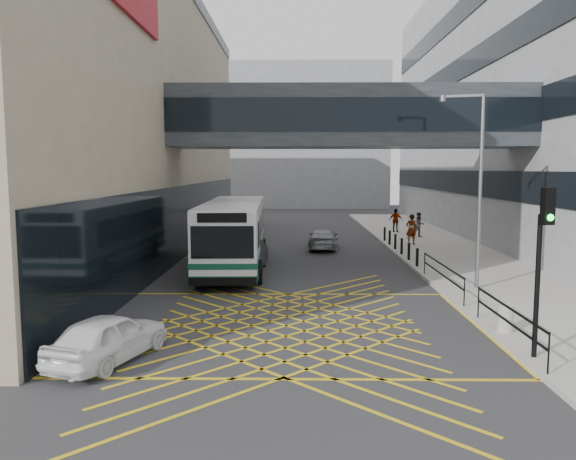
{
  "coord_description": "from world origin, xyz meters",
  "views": [
    {
      "loc": [
        0.26,
        -17.18,
        4.9
      ],
      "look_at": [
        0.0,
        4.0,
        2.6
      ],
      "focal_mm": 35.0,
      "sensor_mm": 36.0,
      "label": 1
    }
  ],
  "objects_px": {
    "pedestrian_a": "(411,229)",
    "pedestrian_c": "(396,221)",
    "street_lamp": "(476,179)",
    "traffic_light": "(542,248)",
    "litter_bin": "(505,318)",
    "car_dark": "(246,255)",
    "pedestrian_b": "(419,225)",
    "car_silver": "(323,238)",
    "bus": "(234,233)",
    "car_white": "(108,337)"
  },
  "relations": [
    {
      "from": "pedestrian_a",
      "to": "pedestrian_c",
      "type": "bearing_deg",
      "value": -105.02
    },
    {
      "from": "street_lamp",
      "to": "pedestrian_a",
      "type": "xyz_separation_m",
      "value": [
        0.25,
        13.18,
        -3.4
      ]
    },
    {
      "from": "traffic_light",
      "to": "litter_bin",
      "type": "xyz_separation_m",
      "value": [
        0.06,
        2.35,
        -2.4
      ]
    },
    {
      "from": "car_dark",
      "to": "traffic_light",
      "type": "relative_size",
      "value": 1.16
    },
    {
      "from": "pedestrian_a",
      "to": "pedestrian_b",
      "type": "height_order",
      "value": "pedestrian_a"
    },
    {
      "from": "car_silver",
      "to": "traffic_light",
      "type": "relative_size",
      "value": 0.99
    },
    {
      "from": "bus",
      "to": "pedestrian_c",
      "type": "bearing_deg",
      "value": 52.51
    },
    {
      "from": "car_dark",
      "to": "car_white",
      "type": "bearing_deg",
      "value": 83.24
    },
    {
      "from": "street_lamp",
      "to": "pedestrian_a",
      "type": "height_order",
      "value": "street_lamp"
    },
    {
      "from": "pedestrian_a",
      "to": "pedestrian_b",
      "type": "xyz_separation_m",
      "value": [
        1.36,
        3.84,
        -0.09
      ]
    },
    {
      "from": "car_dark",
      "to": "bus",
      "type": "bearing_deg",
      "value": -46.94
    },
    {
      "from": "litter_bin",
      "to": "car_white",
      "type": "bearing_deg",
      "value": -168.35
    },
    {
      "from": "car_dark",
      "to": "pedestrian_c",
      "type": "bearing_deg",
      "value": -118.93
    },
    {
      "from": "car_white",
      "to": "litter_bin",
      "type": "bearing_deg",
      "value": -149.56
    },
    {
      "from": "bus",
      "to": "pedestrian_a",
      "type": "distance_m",
      "value": 13.06
    },
    {
      "from": "car_white",
      "to": "car_dark",
      "type": "bearing_deg",
      "value": -81.73
    },
    {
      "from": "car_silver",
      "to": "pedestrian_b",
      "type": "bearing_deg",
      "value": -139.23
    },
    {
      "from": "street_lamp",
      "to": "bus",
      "type": "bearing_deg",
      "value": 168.02
    },
    {
      "from": "car_silver",
      "to": "pedestrian_c",
      "type": "relative_size",
      "value": 2.44
    },
    {
      "from": "car_silver",
      "to": "street_lamp",
      "type": "height_order",
      "value": "street_lamp"
    },
    {
      "from": "car_white",
      "to": "car_dark",
      "type": "xyz_separation_m",
      "value": [
        2.39,
        12.87,
        0.14
      ]
    },
    {
      "from": "car_dark",
      "to": "street_lamp",
      "type": "relative_size",
      "value": 0.65
    },
    {
      "from": "bus",
      "to": "pedestrian_a",
      "type": "relative_size",
      "value": 6.28
    },
    {
      "from": "car_dark",
      "to": "street_lamp",
      "type": "xyz_separation_m",
      "value": [
        9.5,
        -4.5,
        3.73
      ]
    },
    {
      "from": "car_silver",
      "to": "pedestrian_b",
      "type": "height_order",
      "value": "pedestrian_b"
    },
    {
      "from": "pedestrian_c",
      "to": "pedestrian_b",
      "type": "bearing_deg",
      "value": 129.6
    },
    {
      "from": "car_silver",
      "to": "litter_bin",
      "type": "xyz_separation_m",
      "value": [
        4.41,
        -18.16,
        -0.11
      ]
    },
    {
      "from": "car_white",
      "to": "litter_bin",
      "type": "xyz_separation_m",
      "value": [
        10.93,
        2.25,
        -0.09
      ]
    },
    {
      "from": "car_silver",
      "to": "pedestrian_b",
      "type": "relative_size",
      "value": 2.49
    },
    {
      "from": "street_lamp",
      "to": "pedestrian_b",
      "type": "xyz_separation_m",
      "value": [
        1.61,
        17.02,
        -3.5
      ]
    },
    {
      "from": "pedestrian_a",
      "to": "car_white",
      "type": "bearing_deg",
      "value": 47.86
    },
    {
      "from": "street_lamp",
      "to": "pedestrian_c",
      "type": "xyz_separation_m",
      "value": [
        0.52,
        20.12,
        -3.48
      ]
    },
    {
      "from": "car_white",
      "to": "pedestrian_a",
      "type": "bearing_deg",
      "value": -100.61
    },
    {
      "from": "bus",
      "to": "pedestrian_c",
      "type": "xyz_separation_m",
      "value": [
        10.66,
        14.84,
        -0.74
      ]
    },
    {
      "from": "pedestrian_b",
      "to": "car_silver",
      "type": "bearing_deg",
      "value": -154.72
    },
    {
      "from": "street_lamp",
      "to": "car_white",
      "type": "bearing_deg",
      "value": -129.34
    },
    {
      "from": "car_white",
      "to": "car_silver",
      "type": "xyz_separation_m",
      "value": [
        6.51,
        20.41,
        0.02
      ]
    },
    {
      "from": "street_lamp",
      "to": "car_dark",
      "type": "bearing_deg",
      "value": 170.17
    },
    {
      "from": "pedestrian_b",
      "to": "pedestrian_c",
      "type": "distance_m",
      "value": 3.28
    },
    {
      "from": "bus",
      "to": "pedestrian_a",
      "type": "xyz_separation_m",
      "value": [
        10.38,
        7.9,
        -0.67
      ]
    },
    {
      "from": "bus",
      "to": "litter_bin",
      "type": "xyz_separation_m",
      "value": [
        9.17,
        -11.39,
        -1.22
      ]
    },
    {
      "from": "pedestrian_b",
      "to": "pedestrian_c",
      "type": "xyz_separation_m",
      "value": [
        -1.09,
        3.1,
        0.02
      ]
    },
    {
      "from": "pedestrian_a",
      "to": "pedestrian_c",
      "type": "xyz_separation_m",
      "value": [
        0.27,
        6.94,
        -0.07
      ]
    },
    {
      "from": "pedestrian_a",
      "to": "car_silver",
      "type": "bearing_deg",
      "value": -1.34
    },
    {
      "from": "bus",
      "to": "street_lamp",
      "type": "relative_size",
      "value": 1.56
    },
    {
      "from": "car_white",
      "to": "pedestrian_c",
      "type": "relative_size",
      "value": 2.31
    },
    {
      "from": "traffic_light",
      "to": "pedestrian_b",
      "type": "height_order",
      "value": "traffic_light"
    },
    {
      "from": "car_dark",
      "to": "traffic_light",
      "type": "height_order",
      "value": "traffic_light"
    },
    {
      "from": "bus",
      "to": "street_lamp",
      "type": "distance_m",
      "value": 11.75
    },
    {
      "from": "car_white",
      "to": "street_lamp",
      "type": "distance_m",
      "value": 15.04
    }
  ]
}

